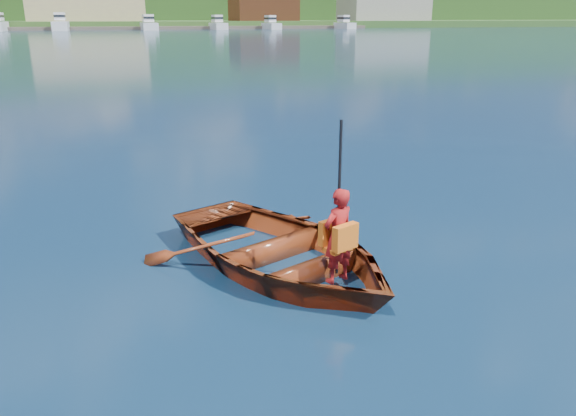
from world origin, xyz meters
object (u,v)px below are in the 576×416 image
Objects in this scene: child_paddler at (338,235)px; marina_yachts at (33,25)px; dock at (69,28)px; rowboat at (280,250)px.

marina_yachts is (-16.77, 144.53, 0.72)m from child_paddler.
dock is (-9.24, 149.22, -0.28)m from child_paddler.
rowboat is 144.68m from marina_yachts.
dock is at bearing 31.91° from marina_yachts.
child_paddler is at bearing -58.44° from rowboat.
marina_yachts is at bearing 96.62° from child_paddler.
rowboat is 0.03× the size of dock.
child_paddler is (0.48, -0.78, 0.44)m from rowboat.
child_paddler is at bearing -86.46° from dock.
marina_yachts is at bearing -148.09° from dock.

